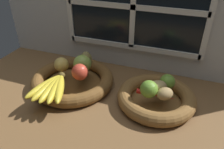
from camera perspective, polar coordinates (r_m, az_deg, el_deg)
The scene contains 14 objects.
ground_plane at distance 91.78cm, azimuth -0.04°, elevation -7.28°, with size 140.00×90.00×3.00cm, color brown.
back_wall at distance 103.48cm, azimuth 5.83°, elevation 15.78°, with size 140.00×4.60×55.00cm.
fruit_bowl_left at distance 99.39cm, azimuth -10.21°, elevation -1.44°, with size 36.43×36.43×5.62cm.
fruit_bowl_right at distance 89.19cm, azimuth 11.45°, elevation -6.00°, with size 30.98×30.98×5.62cm.
apple_golden_left at distance 99.81cm, azimuth -13.08°, elevation 2.55°, with size 6.46×6.46×6.46cm, color #DBB756.
apple_red_right at distance 92.15cm, azimuth -8.38°, elevation 0.64°, with size 7.05×7.05×7.05cm, color #CC422D.
apple_green_back at distance 97.30cm, azimuth -7.75°, elevation 2.83°, with size 7.98×7.98×7.98cm, color #99B74C.
pear_brown at distance 99.06cm, azimuth -6.75°, elevation 3.67°, with size 5.46×5.53×8.58cm, color olive.
banana_bunch_front at distance 88.34cm, azimuth -15.41°, elevation -3.24°, with size 15.90×20.28×3.39cm.
potato_large at distance 85.97cm, azimuth 11.84°, elevation -3.12°, with size 7.37×5.07×5.00cm, color tan.
potato_small at distance 83.20cm, azimuth 13.66°, elevation -4.90°, with size 6.51×5.09×4.58cm, color #A38451.
lime_near at distance 82.49cm, azimuth 9.61°, elevation -3.80°, with size 6.71×6.71×6.71cm, color #6B9E33.
lime_far at distance 88.81cm, azimuth 14.28°, elevation -1.82°, with size 6.02×6.02×6.02cm, color #6B9E33.
chili_pepper at distance 84.08cm, azimuth 11.33°, elevation -5.24°, with size 1.98×1.98×14.56cm, color red.
Camera 1 is at (24.28, -66.57, 56.83)cm, focal length 34.98 mm.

